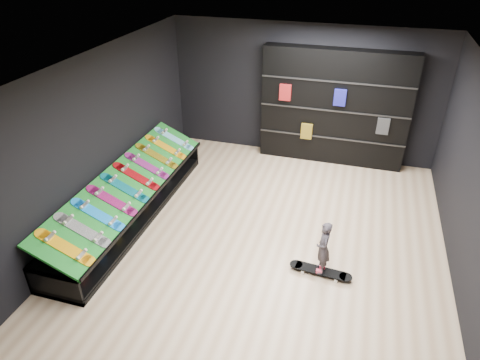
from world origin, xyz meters
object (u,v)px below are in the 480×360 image
(back_shelving, at_px, (334,108))
(child, at_px, (322,257))
(display_rack, at_px, (131,204))
(floor_skateboard, at_px, (320,272))

(back_shelving, height_order, child, back_shelving)
(display_rack, distance_m, floor_skateboard, 3.65)
(display_rack, xyz_separation_m, floor_skateboard, (3.59, -0.61, -0.20))
(floor_skateboard, height_order, child, child)
(floor_skateboard, bearing_deg, display_rack, 175.35)
(display_rack, bearing_deg, floor_skateboard, -9.59)
(back_shelving, relative_size, child, 6.01)
(back_shelving, distance_m, child, 4.05)
(child, bearing_deg, back_shelving, 171.63)
(display_rack, height_order, child, child)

